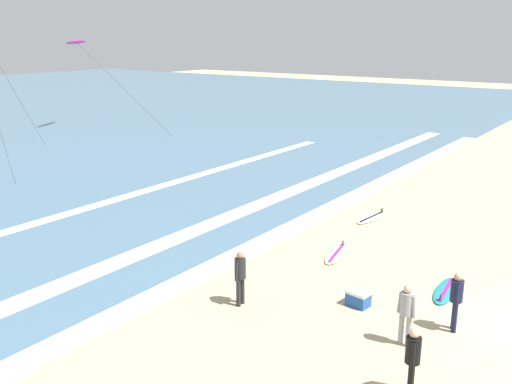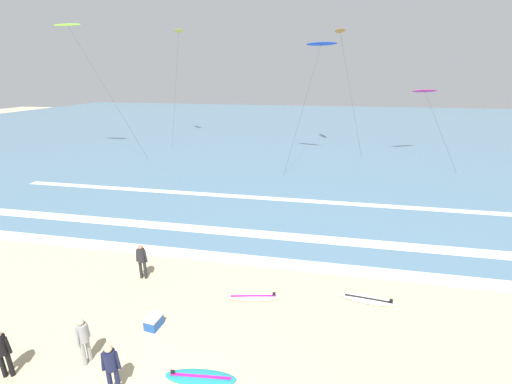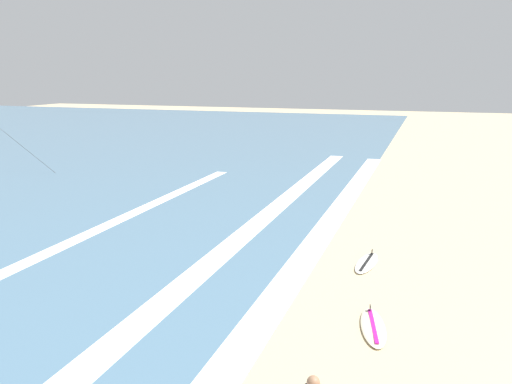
{
  "view_description": "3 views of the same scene",
  "coord_description": "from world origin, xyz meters",
  "px_view_note": "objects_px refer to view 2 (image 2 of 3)",
  "views": [
    {
      "loc": [
        -15.01,
        -1.88,
        7.38
      ],
      "look_at": [
        -0.71,
        8.31,
        2.5
      ],
      "focal_mm": 39.99,
      "sensor_mm": 36.0,
      "label": 1
    },
    {
      "loc": [
        3.93,
        -4.66,
        8.32
      ],
      "look_at": [
        1.23,
        9.01,
        3.57
      ],
      "focal_mm": 24.01,
      "sensor_mm": 36.0,
      "label": 2
    },
    {
      "loc": [
        -10.36,
        5.54,
        6.19
      ],
      "look_at": [
        -0.24,
        8.98,
        3.72
      ],
      "focal_mm": 36.03,
      "sensor_mm": 36.0,
      "label": 3
    }
  ],
  "objects_px": {
    "surfer_mid_group": "(2,349)",
    "kite_yellow_low_near": "(179,32)",
    "kite_magenta_high_left": "(425,91)",
    "surfboard_left_pile": "(253,297)",
    "kite_blue_high_right": "(321,45)",
    "kite_orange_mid_center": "(340,32)",
    "surfer_left_far": "(111,365)",
    "surfer_left_near": "(142,258)",
    "kite_lime_far_left": "(68,26)",
    "surfboard_near_water": "(200,377)",
    "surfer_right_near": "(83,337)",
    "surfboard_right_spare": "(368,300)",
    "cooler_box": "(154,322)"
  },
  "relations": [
    {
      "from": "surfer_left_near",
      "to": "surfboard_right_spare",
      "type": "distance_m",
      "value": 9.43
    },
    {
      "from": "surfer_mid_group",
      "to": "surfboard_right_spare",
      "type": "distance_m",
      "value": 12.17
    },
    {
      "from": "surfer_left_far",
      "to": "kite_orange_mid_center",
      "type": "xyz_separation_m",
      "value": [
        6.32,
        36.56,
        12.0
      ]
    },
    {
      "from": "surfer_mid_group",
      "to": "kite_yellow_low_near",
      "type": "relative_size",
      "value": 0.11
    },
    {
      "from": "kite_orange_mid_center",
      "to": "cooler_box",
      "type": "xyz_separation_m",
      "value": [
        -6.49,
        -33.94,
        -12.74
      ]
    },
    {
      "from": "surfboard_near_water",
      "to": "surfer_mid_group",
      "type": "bearing_deg",
      "value": -169.91
    },
    {
      "from": "surfer_right_near",
      "to": "kite_lime_far_left",
      "type": "bearing_deg",
      "value": 126.21
    },
    {
      "from": "surfboard_near_water",
      "to": "cooler_box",
      "type": "relative_size",
      "value": 3.23
    },
    {
      "from": "surfboard_near_water",
      "to": "kite_lime_far_left",
      "type": "xyz_separation_m",
      "value": [
        -24.07,
        27.88,
        13.24
      ]
    },
    {
      "from": "kite_blue_high_right",
      "to": "surfer_right_near",
      "type": "bearing_deg",
      "value": -101.07
    },
    {
      "from": "kite_yellow_low_near",
      "to": "surfboard_right_spare",
      "type": "bearing_deg",
      "value": -58.17
    },
    {
      "from": "kite_yellow_low_near",
      "to": "kite_magenta_high_left",
      "type": "relative_size",
      "value": 1.52
    },
    {
      "from": "surfboard_left_pile",
      "to": "cooler_box",
      "type": "relative_size",
      "value": 3.28
    },
    {
      "from": "surfer_left_near",
      "to": "surfboard_near_water",
      "type": "distance_m",
      "value": 6.21
    },
    {
      "from": "surfboard_left_pile",
      "to": "kite_orange_mid_center",
      "type": "height_order",
      "value": "kite_orange_mid_center"
    },
    {
      "from": "surfer_right_near",
      "to": "surfer_left_near",
      "type": "bearing_deg",
      "value": 97.68
    },
    {
      "from": "surfer_left_far",
      "to": "kite_lime_far_left",
      "type": "height_order",
      "value": "kite_lime_far_left"
    },
    {
      "from": "surfer_left_near",
      "to": "kite_lime_far_left",
      "type": "height_order",
      "value": "kite_lime_far_left"
    },
    {
      "from": "surfboard_left_pile",
      "to": "kite_lime_far_left",
      "type": "relative_size",
      "value": 0.16
    },
    {
      "from": "surfer_mid_group",
      "to": "cooler_box",
      "type": "relative_size",
      "value": 2.4
    },
    {
      "from": "surfer_left_near",
      "to": "kite_blue_high_right",
      "type": "xyz_separation_m",
      "value": [
        6.49,
        25.46,
        10.26
      ]
    },
    {
      "from": "surfer_left_near",
      "to": "surfboard_near_water",
      "type": "relative_size",
      "value": 0.74
    },
    {
      "from": "surfboard_near_water",
      "to": "kite_orange_mid_center",
      "type": "relative_size",
      "value": 0.16
    },
    {
      "from": "surfer_right_near",
      "to": "cooler_box",
      "type": "distance_m",
      "value": 2.35
    },
    {
      "from": "surfer_right_near",
      "to": "kite_magenta_high_left",
      "type": "distance_m",
      "value": 38.29
    },
    {
      "from": "surfboard_left_pile",
      "to": "kite_magenta_high_left",
      "type": "xyz_separation_m",
      "value": [
        12.68,
        29.69,
        6.68
      ]
    },
    {
      "from": "kite_yellow_low_near",
      "to": "kite_magenta_high_left",
      "type": "height_order",
      "value": "kite_yellow_low_near"
    },
    {
      "from": "surfer_left_near",
      "to": "surfer_left_far",
      "type": "distance_m",
      "value": 5.72
    },
    {
      "from": "kite_yellow_low_near",
      "to": "surfer_left_near",
      "type": "bearing_deg",
      "value": -70.45
    },
    {
      "from": "surfer_left_far",
      "to": "kite_blue_high_right",
      "type": "xyz_separation_m",
      "value": [
        4.46,
        30.8,
        10.26
      ]
    },
    {
      "from": "surfboard_near_water",
      "to": "kite_blue_high_right",
      "type": "height_order",
      "value": "kite_blue_high_right"
    },
    {
      "from": "surfboard_right_spare",
      "to": "cooler_box",
      "type": "bearing_deg",
      "value": -158.33
    },
    {
      "from": "kite_magenta_high_left",
      "to": "surfboard_near_water",
      "type": "bearing_deg",
      "value": -111.69
    },
    {
      "from": "kite_lime_far_left",
      "to": "kite_blue_high_right",
      "type": "bearing_deg",
      "value": 4.46
    },
    {
      "from": "surfboard_right_spare",
      "to": "cooler_box",
      "type": "height_order",
      "value": "cooler_box"
    },
    {
      "from": "surfboard_left_pile",
      "to": "kite_orange_mid_center",
      "type": "bearing_deg",
      "value": 83.84
    },
    {
      "from": "kite_magenta_high_left",
      "to": "kite_orange_mid_center",
      "type": "relative_size",
      "value": 0.71
    },
    {
      "from": "surfboard_left_pile",
      "to": "kite_blue_high_right",
      "type": "xyz_separation_m",
      "value": [
        1.55,
        25.91,
        11.17
      ]
    },
    {
      "from": "surfer_mid_group",
      "to": "kite_orange_mid_center",
      "type": "distance_m",
      "value": 39.78
    },
    {
      "from": "kite_magenta_high_left",
      "to": "kite_blue_high_right",
      "type": "distance_m",
      "value": 12.58
    },
    {
      "from": "surfboard_near_water",
      "to": "kite_blue_high_right",
      "type": "relative_size",
      "value": 0.19
    },
    {
      "from": "surfer_left_far",
      "to": "cooler_box",
      "type": "height_order",
      "value": "surfer_left_far"
    },
    {
      "from": "surfer_mid_group",
      "to": "cooler_box",
      "type": "distance_m",
      "value": 4.26
    },
    {
      "from": "surfer_right_near",
      "to": "cooler_box",
      "type": "relative_size",
      "value": 2.4
    },
    {
      "from": "surfer_left_near",
      "to": "kite_magenta_high_left",
      "type": "bearing_deg",
      "value": 58.93
    },
    {
      "from": "surfer_mid_group",
      "to": "kite_magenta_high_left",
      "type": "bearing_deg",
      "value": 61.37
    },
    {
      "from": "surfer_left_near",
      "to": "kite_blue_high_right",
      "type": "bearing_deg",
      "value": 75.69
    },
    {
      "from": "surfboard_left_pile",
      "to": "surfer_mid_group",
      "type": "bearing_deg",
      "value": -141.34
    },
    {
      "from": "kite_blue_high_right",
      "to": "kite_lime_far_left",
      "type": "height_order",
      "value": "kite_lime_far_left"
    },
    {
      "from": "kite_magenta_high_left",
      "to": "kite_blue_high_right",
      "type": "relative_size",
      "value": 0.82
    }
  ]
}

